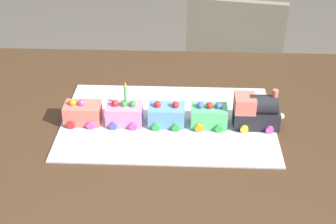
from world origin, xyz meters
TOP-DOWN VIEW (x-y plane):
  - dining_table at (0.00, 0.00)m, footprint 1.40×1.00m
  - chair at (-0.23, -0.83)m, footprint 0.46×0.46m
  - cake_board at (0.03, -0.03)m, footprint 0.60×0.40m
  - cake_locomotive at (-0.21, -0.01)m, footprint 0.14×0.08m
  - cake_car_tanker_mint_green at (-0.08, -0.01)m, footprint 0.10×0.08m
  - cake_car_flatbed_sky_blue at (0.04, -0.01)m, footprint 0.10×0.08m
  - cake_car_gondola_bubblegum at (0.16, -0.01)m, footprint 0.10×0.08m
  - cake_car_caboose_coral at (0.27, -0.01)m, footprint 0.10×0.08m
  - birthday_candle at (0.15, -0.01)m, footprint 0.01×0.01m

SIDE VIEW (x-z plane):
  - chair at x=-0.23m, z-range 0.04..0.90m
  - dining_table at x=0.00m, z-range 0.26..1.00m
  - cake_board at x=0.03m, z-range 0.74..0.74m
  - cake_car_flatbed_sky_blue at x=0.04m, z-range 0.74..0.81m
  - cake_car_caboose_coral at x=0.27m, z-range 0.74..0.81m
  - cake_car_tanker_mint_green at x=-0.08m, z-range 0.74..0.81m
  - cake_car_gondola_bubblegum at x=0.16m, z-range 0.74..0.81m
  - cake_locomotive at x=-0.21m, z-range 0.73..0.85m
  - birthday_candle at x=0.15m, z-range 0.81..0.87m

